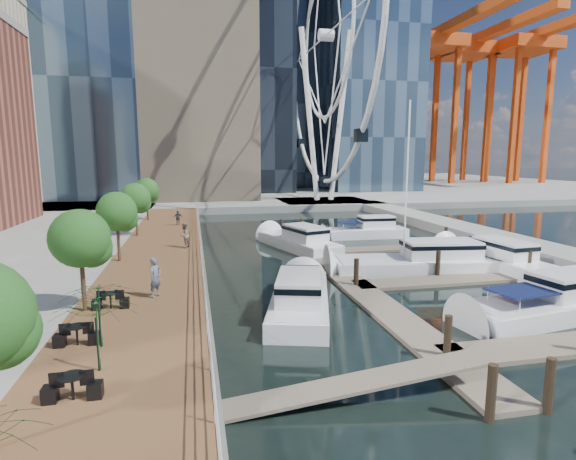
# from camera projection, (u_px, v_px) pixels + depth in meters

# --- Properties ---
(ground) EXTENTS (520.00, 520.00, 0.00)m
(ground) POSITION_uv_depth(u_px,v_px,m) (356.00, 345.00, 18.84)
(ground) COLOR black
(ground) RESTS_ON ground
(boardwalk) EXTENTS (6.00, 60.00, 1.00)m
(boardwalk) POSITION_uv_depth(u_px,v_px,m) (159.00, 263.00, 31.40)
(boardwalk) COLOR brown
(boardwalk) RESTS_ON ground
(seawall) EXTENTS (0.25, 60.00, 1.00)m
(seawall) POSITION_uv_depth(u_px,v_px,m) (202.00, 261.00, 32.01)
(seawall) COLOR #595954
(seawall) RESTS_ON ground
(land_far) EXTENTS (200.00, 114.00, 1.00)m
(land_far) POSITION_uv_depth(u_px,v_px,m) (218.00, 185.00, 117.24)
(land_far) COLOR gray
(land_far) RESTS_ON ground
(breakwater) EXTENTS (4.00, 60.00, 1.00)m
(breakwater) POSITION_uv_depth(u_px,v_px,m) (482.00, 236.00, 42.16)
(breakwater) COLOR gray
(breakwater) RESTS_ON ground
(pier) EXTENTS (14.00, 12.00, 1.00)m
(pier) POSITION_uv_depth(u_px,v_px,m) (324.00, 203.00, 71.83)
(pier) COLOR gray
(pier) RESTS_ON ground
(railing) EXTENTS (0.10, 60.00, 1.05)m
(railing) POSITION_uv_depth(u_px,v_px,m) (200.00, 247.00, 31.83)
(railing) COLOR white
(railing) RESTS_ON boardwalk
(floating_docks) EXTENTS (16.00, 34.00, 2.60)m
(floating_docks) POSITION_uv_depth(u_px,v_px,m) (416.00, 268.00, 30.03)
(floating_docks) COLOR #6D6051
(floating_docks) RESTS_ON ground
(ferris_wheel) EXTENTS (5.80, 45.60, 47.80)m
(ferris_wheel) POSITION_uv_depth(u_px,v_px,m) (326.00, 36.00, 67.74)
(ferris_wheel) COLOR white
(ferris_wheel) RESTS_ON ground
(port_cranes) EXTENTS (40.00, 52.00, 38.00)m
(port_cranes) POSITION_uv_depth(u_px,v_px,m) (469.00, 112.00, 121.84)
(port_cranes) COLOR #D84C14
(port_cranes) RESTS_ON ground
(street_trees) EXTENTS (2.60, 42.60, 4.60)m
(street_trees) POSITION_uv_depth(u_px,v_px,m) (117.00, 212.00, 29.33)
(street_trees) COLOR #3F2B1C
(street_trees) RESTS_ON ground
(cafe_tables) EXTENTS (2.50, 13.70, 0.74)m
(cafe_tables) POSITION_uv_depth(u_px,v_px,m) (75.00, 358.00, 14.56)
(cafe_tables) COLOR black
(cafe_tables) RESTS_ON ground
(yacht_foreground) EXTENTS (11.25, 4.57, 2.15)m
(yacht_foreground) POSITION_uv_depth(u_px,v_px,m) (553.00, 316.00, 22.29)
(yacht_foreground) COLOR white
(yacht_foreground) RESTS_ON ground
(pedestrian_near) EXTENTS (0.81, 0.86, 1.98)m
(pedestrian_near) POSITION_uv_depth(u_px,v_px,m) (155.00, 277.00, 22.02)
(pedestrian_near) COLOR slate
(pedestrian_near) RESTS_ON boardwalk
(pedestrian_mid) EXTENTS (1.09, 1.17, 1.92)m
(pedestrian_mid) POSITION_uv_depth(u_px,v_px,m) (184.00, 235.00, 34.01)
(pedestrian_mid) COLOR #866D5C
(pedestrian_mid) RESTS_ON boardwalk
(pedestrian_far) EXTENTS (0.90, 0.40, 1.51)m
(pedestrian_far) POSITION_uv_depth(u_px,v_px,m) (178.00, 218.00, 45.37)
(pedestrian_far) COLOR #2D3238
(pedestrian_far) RESTS_ON boardwalk
(moored_yachts) EXTENTS (20.26, 36.07, 11.50)m
(moored_yachts) POSITION_uv_depth(u_px,v_px,m) (411.00, 272.00, 30.81)
(moored_yachts) COLOR white
(moored_yachts) RESTS_ON ground
(cafe_seating) EXTENTS (3.78, 11.27, 2.40)m
(cafe_seating) POSITION_uv_depth(u_px,v_px,m) (76.00, 353.00, 13.09)
(cafe_seating) COLOR #0F3919
(cafe_seating) RESTS_ON ground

